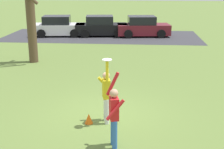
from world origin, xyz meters
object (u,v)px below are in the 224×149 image
object	(u,v)px
person_defender	(114,113)
field_cone_orange	(89,119)
parked_car_black	(101,27)
person_catcher	(106,93)
parked_car_maroon	(143,27)
parked_car_white	(58,27)
frisbee_disc	(107,60)

from	to	relation	value
person_defender	field_cone_orange	xyz separation A→B (m)	(-0.90, 1.38, -0.82)
parked_car_black	person_catcher	bearing A→B (deg)	-89.75
parked_car_maroon	field_cone_orange	size ratio (longest dim) A/B	13.40
parked_car_white	parked_car_black	size ratio (longest dim) A/B	1.00
person_defender	parked_car_black	bearing A→B (deg)	-5.38
parked_car_white	field_cone_orange	bearing A→B (deg)	-79.87
frisbee_disc	parked_car_maroon	world-z (taller)	frisbee_disc
person_defender	parked_car_maroon	distance (m)	17.60
person_defender	person_catcher	bearing A→B (deg)	0.00
parked_car_maroon	field_cone_orange	distance (m)	16.31
parked_car_black	field_cone_orange	xyz separation A→B (m)	(1.50, -16.14, -0.57)
person_catcher	parked_car_maroon	bearing A→B (deg)	162.23
person_catcher	field_cone_orange	world-z (taller)	person_catcher
person_catcher	person_defender	world-z (taller)	person_catcher
parked_car_white	parked_car_maroon	size ratio (longest dim) A/B	1.00
frisbee_disc	field_cone_orange	size ratio (longest dim) A/B	0.88
person_catcher	field_cone_orange	size ratio (longest dim) A/B	6.50
field_cone_orange	frisbee_disc	bearing A→B (deg)	-6.92
field_cone_orange	person_catcher	bearing A→B (deg)	15.27
person_catcher	parked_car_maroon	distance (m)	16.10
parked_car_maroon	field_cone_orange	xyz separation A→B (m)	(-1.83, -16.19, -0.57)
parked_car_white	parked_car_black	bearing A→B (deg)	-1.54
parked_car_black	frisbee_disc	bearing A→B (deg)	-89.67
parked_car_black	person_defender	bearing A→B (deg)	-89.23
parked_car_black	field_cone_orange	distance (m)	16.22
person_catcher	person_defender	size ratio (longest dim) A/B	1.02
parked_car_black	parked_car_maroon	world-z (taller)	same
parked_car_white	frisbee_disc	bearing A→B (deg)	-78.02
person_defender	parked_car_white	world-z (taller)	person_defender
person_defender	parked_car_maroon	xyz separation A→B (m)	(0.93, 17.57, -0.25)
parked_car_black	field_cone_orange	world-z (taller)	parked_car_black
parked_car_black	parked_car_white	bearing A→B (deg)	178.46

